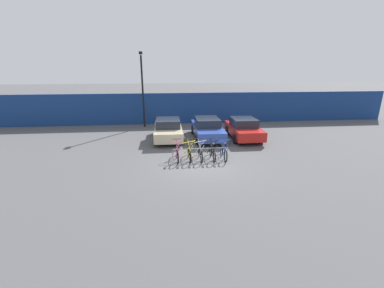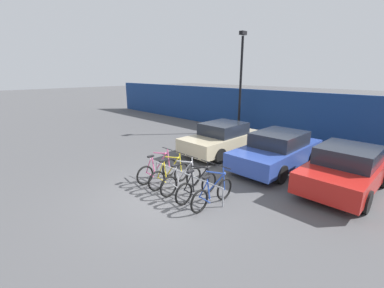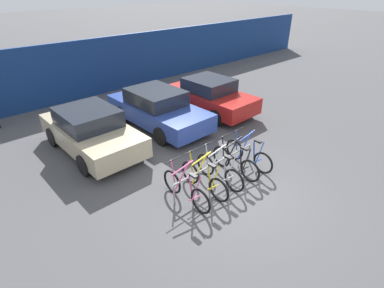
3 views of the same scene
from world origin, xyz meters
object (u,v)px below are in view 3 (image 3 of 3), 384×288
at_px(car_blue, 158,109).
at_px(bicycle_pink, 186,189).
at_px(bicycle_black, 235,162).
at_px(bicycle_blue, 248,155).
at_px(car_red, 210,96).
at_px(car_beige, 91,130).
at_px(bike_rack, 216,165).
at_px(bicycle_yellow, 204,179).
at_px(bicycle_silver, 219,171).

bearing_deg(car_blue, bicycle_pink, -118.77).
relative_size(bicycle_black, bicycle_blue, 1.00).
height_order(car_blue, car_red, same).
height_order(car_beige, car_blue, same).
bearing_deg(car_blue, car_beige, -178.91).
relative_size(bike_rack, car_beige, 0.75).
bearing_deg(car_blue, bicycle_blue, -86.68).
xyz_separation_m(bike_rack, bicycle_pink, (-1.24, -0.15, -0.10)).
bearing_deg(bike_rack, bicycle_yellow, -166.28).
xyz_separation_m(bicycle_blue, car_beige, (-2.92, 4.03, 0.31)).
bearing_deg(bicycle_silver, bicycle_yellow, -177.14).
relative_size(bicycle_pink, bicycle_blue, 1.00).
distance_m(bicycle_pink, bicycle_silver, 1.21).
xyz_separation_m(bicycle_yellow, bicycle_black, (1.25, 0.00, 0.00)).
height_order(bicycle_black, car_beige, car_beige).
height_order(bicycle_pink, bicycle_black, same).
distance_m(bike_rack, bicycle_silver, 0.18).
bearing_deg(car_red, bicycle_blue, -120.67).
height_order(bike_rack, car_beige, car_beige).
height_order(bike_rack, bicycle_pink, bicycle_pink).
xyz_separation_m(bicycle_black, car_blue, (0.36, 4.08, 0.31)).
relative_size(bike_rack, bicycle_black, 1.77).
height_order(bike_rack, bicycle_silver, bicycle_silver).
relative_size(bicycle_pink, car_beige, 0.42).
bearing_deg(car_red, bike_rack, -133.86).
relative_size(bicycle_pink, car_blue, 0.39).
relative_size(bicycle_yellow, bicycle_black, 1.00).
relative_size(bike_rack, bicycle_yellow, 1.77).
distance_m(bicycle_pink, car_red, 6.02).
xyz_separation_m(bicycle_silver, bicycle_black, (0.66, 0.00, 0.00)).
xyz_separation_m(car_beige, car_blue, (2.68, 0.05, 0.00)).
bearing_deg(bicycle_pink, bike_rack, 6.18).
bearing_deg(car_red, bicycle_yellow, -137.34).
bearing_deg(bicycle_black, bike_rack, 163.01).
relative_size(bicycle_pink, bicycle_yellow, 1.00).
height_order(bicycle_yellow, bicycle_black, same).
height_order(bicycle_silver, car_beige, car_beige).
distance_m(car_beige, car_red, 5.15).
height_order(bicycle_blue, car_beige, car_beige).
height_order(bicycle_silver, bicycle_blue, same).
relative_size(bike_rack, car_blue, 0.69).
height_order(car_beige, car_red, same).
height_order(bike_rack, bicycle_black, bicycle_black).
height_order(bicycle_blue, car_blue, car_blue).
bearing_deg(bicycle_black, bicycle_silver, 176.12).
height_order(bicycle_black, car_blue, car_blue).
bearing_deg(bicycle_silver, bicycle_black, 2.86).
bearing_deg(bike_rack, car_red, 46.14).
bearing_deg(car_beige, bicycle_pink, -83.72).
relative_size(bicycle_black, car_red, 0.44).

